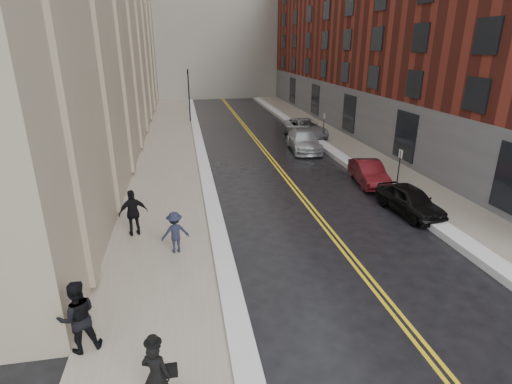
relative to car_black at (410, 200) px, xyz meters
name	(u,v)px	position (x,y,z in m)	size (l,w,h in m)	color
ground	(297,286)	(-6.80, -4.86, -0.66)	(160.00, 160.00, 0.00)	black
sidewalk_left	(168,160)	(-11.30, 11.14, -0.58)	(4.00, 64.00, 0.15)	gray
sidewalk_right	(355,151)	(2.20, 11.14, -0.58)	(3.00, 64.00, 0.15)	gray
lane_stripe_a	(267,156)	(-4.42, 11.14, -0.66)	(0.12, 64.00, 0.01)	gold
lane_stripe_b	(271,156)	(-4.18, 11.14, -0.66)	(0.12, 64.00, 0.01)	gold
snow_ridge_left	(202,158)	(-9.00, 11.14, -0.53)	(0.70, 60.80, 0.26)	silver
snow_ridge_right	(331,151)	(0.35, 11.14, -0.51)	(0.85, 60.80, 0.30)	silver
building_right	(424,25)	(10.70, 18.14, 8.34)	(14.00, 50.00, 18.00)	maroon
traffic_signal	(189,91)	(-9.40, 25.14, 2.42)	(0.18, 0.15, 5.20)	black
parking_sign_near	(399,166)	(1.10, 3.14, 0.70)	(0.06, 0.35, 2.23)	black
parking_sign_far	(324,124)	(1.10, 15.14, 0.70)	(0.06, 0.35, 2.23)	black
car_black	(410,200)	(0.00, 0.00, 0.00)	(1.56, 3.87, 1.32)	black
car_maroon	(369,173)	(0.00, 4.34, -0.01)	(1.37, 3.92, 1.29)	#4F0E12
car_silver_near	(304,141)	(-1.42, 12.28, 0.07)	(2.04, 5.03, 1.46)	#B7BBBF
car_silver_far	(305,128)	(0.00, 16.61, 0.10)	(2.51, 5.45, 1.51)	#A4A7AC
pedestrian_main	(156,376)	(-11.01, -8.95, 0.35)	(0.63, 0.41, 1.72)	black
pedestrian_a	(78,317)	(-13.00, -6.81, 0.47)	(0.95, 0.74, 1.95)	black
pedestrian_b	(175,232)	(-10.68, -2.05, 0.29)	(1.03, 0.59, 1.59)	#1C1E32
pedestrian_c	(133,213)	(-12.32, -0.30, 0.45)	(1.13, 0.47, 1.93)	black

